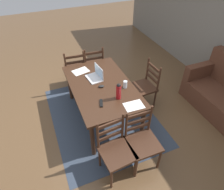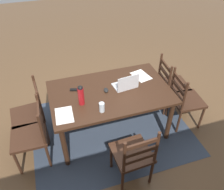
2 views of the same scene
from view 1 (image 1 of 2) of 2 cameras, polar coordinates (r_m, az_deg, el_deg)
The scene contains 15 objects.
ground_plane at distance 3.93m, azimuth -2.67°, elevation -5.89°, with size 14.00×14.00×0.00m, color brown.
area_rug at distance 3.93m, azimuth -2.67°, elevation -5.86°, with size 2.38×1.87×0.01m, color #333D4C.
dining_table at distance 3.48m, azimuth -3.00°, elevation 1.76°, with size 1.66×1.02×0.75m.
chair_far_head at distance 3.92m, azimuth 9.26°, elevation 2.45°, with size 0.46×0.46×0.95m.
chair_left_far at distance 4.53m, azimuth -5.43°, elevation 8.44°, with size 0.47×0.47×0.95m.
chair_left_near at distance 4.45m, azimuth -10.47°, elevation 7.28°, with size 0.48×0.48×0.95m.
chair_right_far at distance 2.99m, azimuth 8.57°, elevation -12.86°, with size 0.45×0.45×0.95m.
chair_right_near at distance 2.87m, azimuth 1.10°, elevation -15.53°, with size 0.48×0.48×0.95m.
laptop at distance 3.58m, azimuth -4.57°, elevation 5.67°, with size 0.34×0.26×0.23m.
water_bottle at distance 3.07m, azimuth 1.89°, elevation 1.18°, with size 0.08×0.08×0.28m.
drinking_glass at distance 3.34m, azimuth 3.80°, elevation 3.04°, with size 0.07×0.07×0.13m, color silver.
computer_mouse at distance 3.38m, azimuth -3.10°, elevation 2.49°, with size 0.06×0.10×0.03m, color black.
tv_remote at distance 3.06m, azimuth -3.11°, elevation -2.33°, with size 0.04×0.17×0.02m, color black.
paper_stack_left at distance 3.05m, azimuth 6.26°, elevation -3.04°, with size 0.21×0.30×0.00m, color white.
paper_stack_right at distance 3.82m, azimuth -8.94°, elevation 6.76°, with size 0.21×0.30×0.00m, color white.
Camera 1 is at (2.59, -0.87, 2.83)m, focal length 31.98 mm.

